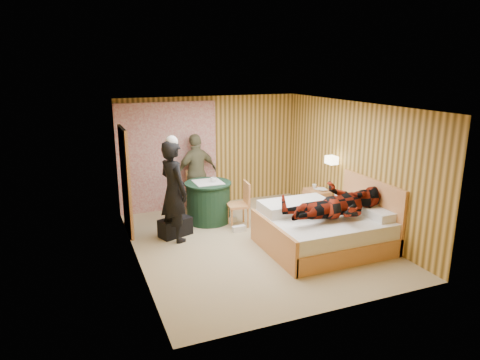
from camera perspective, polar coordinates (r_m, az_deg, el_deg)
name	(u,v)px	position (r m, az deg, el deg)	size (l,w,h in m)	color
floor	(253,242)	(7.98, 1.78, -8.23)	(4.20, 5.00, 0.01)	tan
ceiling	(254,105)	(7.37, 1.94, 9.94)	(4.20, 5.00, 0.01)	white
wall_back	(210,151)	(9.86, -4.01, 3.86)	(4.20, 0.02, 2.50)	#D9AA53
wall_left	(133,189)	(7.03, -14.02, -1.13)	(0.02, 5.00, 2.50)	#D9AA53
wall_right	(352,166)	(8.62, 14.75, 1.78)	(0.02, 5.00, 2.50)	#D9AA53
curtain	(168,157)	(9.55, -9.60, 3.01)	(2.20, 0.08, 2.40)	beige
doorway	(125,181)	(8.43, -15.04, -0.11)	(0.06, 0.90, 2.05)	black
wall_lamp	(332,160)	(8.87, 12.13, 2.63)	(0.26, 0.24, 0.16)	gold
bed	(326,229)	(7.82, 11.39, -6.40)	(2.15, 1.69, 1.16)	#EC9661
nightstand	(317,202)	(9.43, 10.20, -2.89)	(0.43, 0.58, 0.56)	#EC9661
round_table	(208,202)	(8.88, -4.24, -2.88)	(0.96, 0.96, 0.85)	#1B3B29
chair_far	(197,187)	(9.53, -5.73, -0.97)	(0.49, 0.49, 0.93)	#EC9661
chair_near	(242,201)	(8.59, 0.22, -2.78)	(0.46, 0.46, 0.91)	#EC9661
duffel_bag	(175,227)	(8.29, -8.62, -6.23)	(0.60, 0.32, 0.34)	black
sneaker_left	(239,229)	(8.43, -0.17, -6.51)	(0.26, 0.11, 0.12)	white
sneaker_right	(230,220)	(8.89, -1.30, -5.35)	(0.26, 0.11, 0.12)	white
woman_standing	(174,191)	(7.87, -8.84, -1.48)	(0.69, 0.45, 1.88)	black
man_at_table	(197,173)	(9.50, -5.78, 1.00)	(1.01, 0.42, 1.72)	#6F6B4A
man_on_bed	(337,196)	(7.44, 12.82, -2.08)	(1.77, 0.67, 0.86)	maroon
book_lower	(319,190)	(9.31, 10.44, -1.34)	(0.17, 0.22, 0.02)	white
book_upper	(319,189)	(9.31, 10.45, -1.22)	(0.16, 0.22, 0.02)	white
cup_nightstand	(314,186)	(9.45, 9.87, -0.84)	(0.10, 0.10, 0.09)	white
cup_table	(213,180)	(8.73, -3.58, 0.05)	(0.12, 0.12, 0.10)	white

